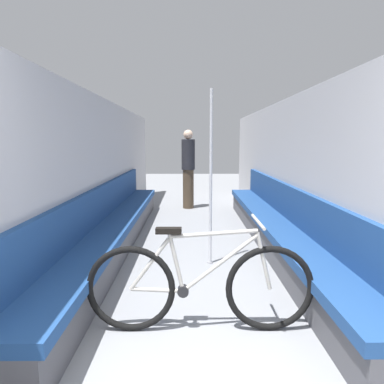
{
  "coord_description": "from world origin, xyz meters",
  "views": [
    {
      "loc": [
        -0.08,
        -0.97,
        1.51
      ],
      "look_at": [
        -0.06,
        2.11,
        1.05
      ],
      "focal_mm": 32.0,
      "sensor_mm": 36.0,
      "label": 1
    }
  ],
  "objects_px": {
    "grab_pole_near": "(211,181)",
    "bicycle": "(200,286)",
    "bench_seat_row_left": "(114,229)",
    "passenger_standing": "(188,168)",
    "bench_seat_row_right": "(277,229)"
  },
  "relations": [
    {
      "from": "bench_seat_row_right",
      "to": "bicycle",
      "type": "relative_size",
      "value": 3.28
    },
    {
      "from": "bench_seat_row_left",
      "to": "bicycle",
      "type": "bearing_deg",
      "value": -61.39
    },
    {
      "from": "bicycle",
      "to": "passenger_standing",
      "type": "height_order",
      "value": "passenger_standing"
    },
    {
      "from": "bench_seat_row_right",
      "to": "bicycle",
      "type": "xyz_separation_m",
      "value": [
        -1.14,
        -2.1,
        0.09
      ]
    },
    {
      "from": "grab_pole_near",
      "to": "bench_seat_row_left",
      "type": "bearing_deg",
      "value": 157.32
    },
    {
      "from": "grab_pole_near",
      "to": "bicycle",
      "type": "bearing_deg",
      "value": -96.37
    },
    {
      "from": "bench_seat_row_right",
      "to": "passenger_standing",
      "type": "relative_size",
      "value": 3.36
    },
    {
      "from": "bench_seat_row_right",
      "to": "bicycle",
      "type": "height_order",
      "value": "bicycle"
    },
    {
      "from": "grab_pole_near",
      "to": "passenger_standing",
      "type": "distance_m",
      "value": 3.58
    },
    {
      "from": "bench_seat_row_left",
      "to": "bench_seat_row_right",
      "type": "height_order",
      "value": "same"
    },
    {
      "from": "bench_seat_row_right",
      "to": "grab_pole_near",
      "type": "bearing_deg",
      "value": -150.44
    },
    {
      "from": "passenger_standing",
      "to": "grab_pole_near",
      "type": "bearing_deg",
      "value": -176.76
    },
    {
      "from": "grab_pole_near",
      "to": "passenger_standing",
      "type": "xyz_separation_m",
      "value": [
        -0.29,
        3.56,
        -0.12
      ]
    },
    {
      "from": "bench_seat_row_left",
      "to": "passenger_standing",
      "type": "height_order",
      "value": "passenger_standing"
    },
    {
      "from": "bench_seat_row_left",
      "to": "bench_seat_row_right",
      "type": "bearing_deg",
      "value": 0.0
    }
  ]
}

